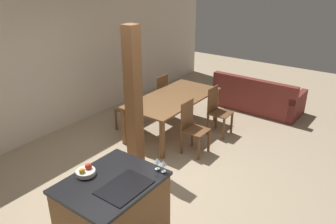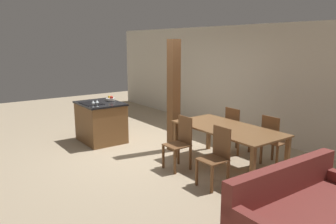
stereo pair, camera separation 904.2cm
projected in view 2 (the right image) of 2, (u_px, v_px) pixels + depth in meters
The scene contains 13 objects.
ground_plane at pixel (144, 152), 6.95m from camera, with size 16.00×16.00×0.00m, color tan.
wall_back at pixel (237, 80), 8.30m from camera, with size 11.20×0.08×2.70m.
kitchen_island at pixel (101, 122), 7.64m from camera, with size 1.11×0.90×0.93m.
fruit_bowl at pixel (110, 99), 7.77m from camera, with size 0.22×0.22×0.11m.
wine_glass_near at pixel (93, 102), 6.92m from camera, with size 0.07×0.07×0.15m.
wine_glass_middle at pixel (97, 102), 6.98m from camera, with size 0.07×0.07×0.15m.
dining_table at pixel (227, 132), 6.00m from camera, with size 2.07×1.03×0.76m.
dining_chair_near_left at pixel (180, 142), 5.98m from camera, with size 0.40×0.40×0.97m.
dining_chair_near_right at pixel (216, 156), 5.25m from camera, with size 0.40×0.40×0.97m.
dining_chair_far_left at pixel (235, 129), 6.83m from camera, with size 0.40×0.40×0.97m.
dining_chair_far_right at pixel (273, 140), 6.10m from camera, with size 0.40×0.40×0.97m.
couch at pixel (304, 216), 3.87m from camera, with size 0.91×2.00×0.83m.
timber_post at pixel (174, 96), 6.87m from camera, with size 0.21×0.21×2.35m.
Camera 2 is at (5.64, -3.50, 2.29)m, focal length 35.00 mm.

